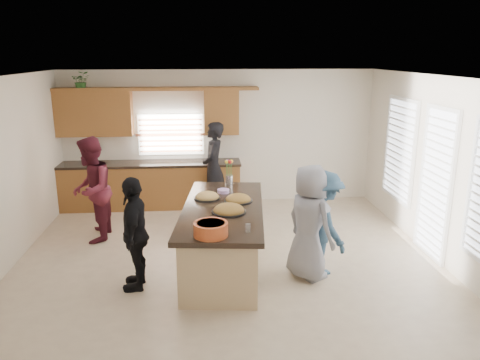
{
  "coord_description": "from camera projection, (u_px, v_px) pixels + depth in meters",
  "views": [
    {
      "loc": [
        -0.35,
        -6.77,
        3.13
      ],
      "look_at": [
        0.24,
        0.45,
        1.15
      ],
      "focal_mm": 35.0,
      "sensor_mm": 36.0,
      "label": 1
    }
  ],
  "objects": [
    {
      "name": "floor",
      "position": [
        227.0,
        258.0,
        7.35
      ],
      "size": [
        6.5,
        6.5,
        0.0
      ],
      "primitive_type": "plane",
      "color": "beige",
      "rests_on": "ground"
    },
    {
      "name": "room_shell",
      "position": [
        226.0,
        139.0,
        6.85
      ],
      "size": [
        6.52,
        6.02,
        2.81
      ],
      "color": "silver",
      "rests_on": "ground"
    },
    {
      "name": "back_cabinetry",
      "position": [
        148.0,
        164.0,
        9.63
      ],
      "size": [
        4.08,
        0.66,
        2.46
      ],
      "color": "brown",
      "rests_on": "ground"
    },
    {
      "name": "right_wall_glazing",
      "position": [
        438.0,
        174.0,
        7.13
      ],
      "size": [
        0.06,
        4.0,
        2.25
      ],
      "color": "white",
      "rests_on": "ground"
    },
    {
      "name": "island",
      "position": [
        223.0,
        239.0,
        6.96
      ],
      "size": [
        1.43,
        2.81,
        0.95
      ],
      "rotation": [
        0.0,
        0.0,
        -0.11
      ],
      "color": "tan",
      "rests_on": "ground"
    },
    {
      "name": "platter_front",
      "position": [
        229.0,
        211.0,
        6.58
      ],
      "size": [
        0.49,
        0.49,
        0.2
      ],
      "color": "black",
      "rests_on": "island"
    },
    {
      "name": "platter_mid",
      "position": [
        238.0,
        200.0,
        7.06
      ],
      "size": [
        0.43,
        0.43,
        0.17
      ],
      "color": "black",
      "rests_on": "island"
    },
    {
      "name": "platter_back",
      "position": [
        207.0,
        197.0,
        7.2
      ],
      "size": [
        0.41,
        0.41,
        0.16
      ],
      "color": "black",
      "rests_on": "island"
    },
    {
      "name": "salad_bowl",
      "position": [
        211.0,
        229.0,
        5.73
      ],
      "size": [
        0.43,
        0.43,
        0.17
      ],
      "color": "#C24F23",
      "rests_on": "island"
    },
    {
      "name": "clear_cup",
      "position": [
        248.0,
        228.0,
        5.85
      ],
      "size": [
        0.07,
        0.07,
        0.11
      ],
      "primitive_type": "cylinder",
      "color": "white",
      "rests_on": "island"
    },
    {
      "name": "plate_stack",
      "position": [
        223.0,
        191.0,
        7.51
      ],
      "size": [
        0.19,
        0.19,
        0.05
      ],
      "primitive_type": "cylinder",
      "color": "#C599DF",
      "rests_on": "island"
    },
    {
      "name": "flower_vase",
      "position": [
        229.0,
        172.0,
        7.94
      ],
      "size": [
        0.14,
        0.14,
        0.43
      ],
      "color": "silver",
      "rests_on": "island"
    },
    {
      "name": "potted_plant",
      "position": [
        81.0,
        81.0,
        9.17
      ],
      "size": [
        0.39,
        0.36,
        0.38
      ],
      "primitive_type": "imported",
      "rotation": [
        0.0,
        0.0,
        0.22
      ],
      "color": "#34722D",
      "rests_on": "back_cabinetry"
    },
    {
      "name": "woman_left_back",
      "position": [
        214.0,
        168.0,
        9.32
      ],
      "size": [
        0.53,
        0.72,
        1.82
      ],
      "primitive_type": "imported",
      "rotation": [
        0.0,
        0.0,
        -1.72
      ],
      "color": "black",
      "rests_on": "ground"
    },
    {
      "name": "woman_left_mid",
      "position": [
        91.0,
        190.0,
        7.87
      ],
      "size": [
        0.69,
        0.88,
        1.79
      ],
      "primitive_type": "imported",
      "rotation": [
        0.0,
        0.0,
        -1.56
      ],
      "color": "maroon",
      "rests_on": "ground"
    },
    {
      "name": "woman_left_front",
      "position": [
        135.0,
        233.0,
        6.27
      ],
      "size": [
        0.4,
        0.93,
        1.57
      ],
      "primitive_type": "imported",
      "rotation": [
        0.0,
        0.0,
        -1.59
      ],
      "color": "black",
      "rests_on": "ground"
    },
    {
      "name": "woman_right_back",
      "position": [
        323.0,
        223.0,
        6.72
      ],
      "size": [
        0.82,
        1.1,
        1.53
      ],
      "primitive_type": "imported",
      "rotation": [
        0.0,
        0.0,
        1.85
      ],
      "color": "#31516C",
      "rests_on": "ground"
    },
    {
      "name": "woman_right_front",
      "position": [
        309.0,
        222.0,
        6.54
      ],
      "size": [
        0.87,
        0.97,
        1.66
      ],
      "primitive_type": "imported",
      "rotation": [
        0.0,
        0.0,
        2.11
      ],
      "color": "gray",
      "rests_on": "ground"
    }
  ]
}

